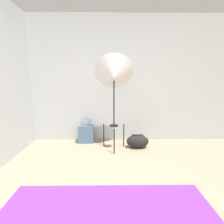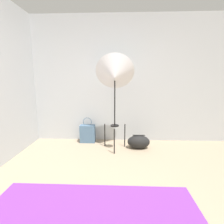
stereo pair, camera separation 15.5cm
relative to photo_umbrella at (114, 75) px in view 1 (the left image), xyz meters
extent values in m
cube|color=#B7BCC1|center=(0.02, 0.54, -0.09)|extent=(8.00, 0.05, 2.60)
cube|color=#702D8E|center=(-0.09, -2.08, -0.96)|extent=(1.46, 0.43, 0.04)
cylinder|color=black|center=(0.00, -0.23, -1.16)|extent=(0.02, 0.02, 0.46)
cylinder|color=black|center=(-0.20, 0.11, -1.16)|extent=(0.02, 0.02, 0.46)
cylinder|color=black|center=(0.20, 0.11, -1.16)|extent=(0.02, 0.02, 0.46)
cylinder|color=black|center=(0.00, 0.00, -0.93)|extent=(0.16, 0.16, 0.02)
cylinder|color=black|center=(0.00, 0.00, -0.46)|extent=(0.02, 0.02, 0.94)
cone|color=silver|center=(0.00, 0.00, 0.01)|extent=(0.71, 0.56, 0.74)
cube|color=slate|center=(-0.58, 0.33, -1.20)|extent=(0.31, 0.15, 0.37)
torus|color=slate|center=(-0.58, 0.33, -0.95)|extent=(0.18, 0.01, 0.18)
ellipsoid|color=black|center=(0.46, 0.04, -1.26)|extent=(0.43, 0.26, 0.26)
cube|color=black|center=(0.46, 0.04, -1.13)|extent=(0.24, 0.04, 0.01)
camera|label=1|loc=(-0.07, -3.18, -0.07)|focal=28.00mm
camera|label=2|loc=(0.08, -3.18, -0.07)|focal=28.00mm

